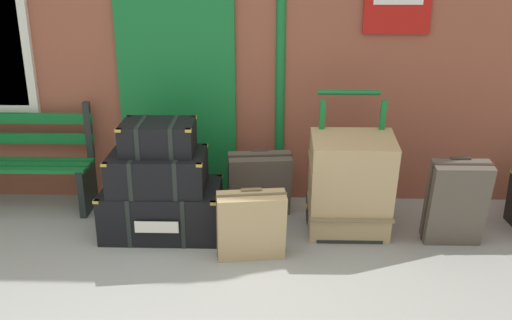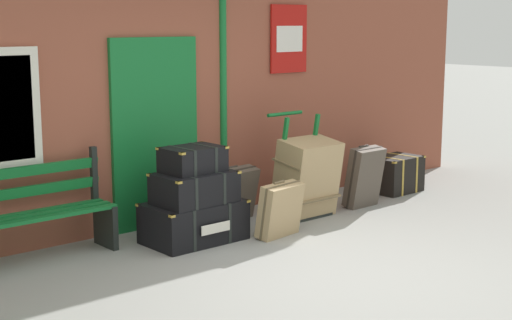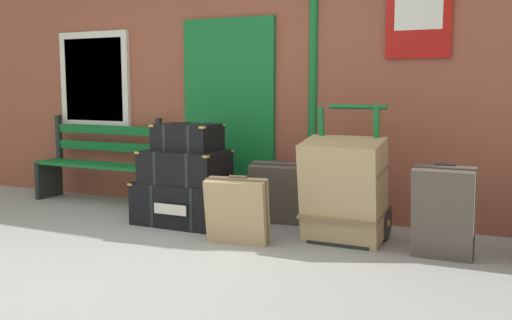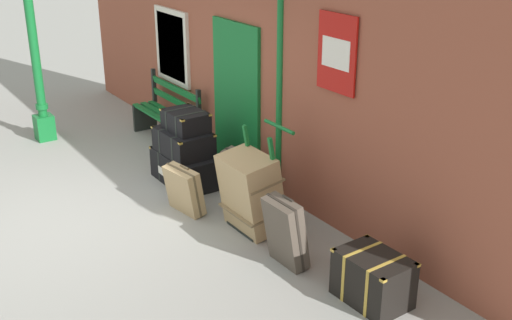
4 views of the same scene
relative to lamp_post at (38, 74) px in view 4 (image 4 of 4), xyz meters
The scene contains 13 objects.
ground_plane 3.22m from the lamp_post, 10.75° to the right, with size 60.00×60.00×0.00m, color gray.
brick_facade 3.63m from the lamp_post, 34.41° to the left, with size 10.40×0.35×3.20m.
lamp_post is the anchor object (origin of this frame).
platform_bench 2.10m from the lamp_post, 52.75° to the left, with size 1.60×0.43×1.01m.
steamer_trunk_base 3.10m from the lamp_post, 21.72° to the left, with size 1.01×0.68×0.43m.
steamer_trunk_middle 2.99m from the lamp_post, 21.14° to the left, with size 0.82×0.56×0.33m.
steamer_trunk_top 2.98m from the lamp_post, 21.78° to the left, with size 0.62×0.46×0.27m.
porters_trolley 4.62m from the lamp_post, 15.74° to the left, with size 0.71×0.57×1.20m.
large_brown_trunk 4.55m from the lamp_post, 13.63° to the left, with size 0.70×0.57×0.94m.
suitcase_olive 5.36m from the lamp_post, 10.02° to the left, with size 0.48×0.32×0.77m.
suitcase_umber 3.97m from the lamp_post, 22.13° to the left, with size 0.60×0.37×0.64m.
suitcase_tan 3.70m from the lamp_post, 10.12° to the left, with size 0.57×0.34×0.60m.
corner_trunk 6.40m from the lamp_post, 11.16° to the left, with size 0.70×0.51×0.49m.
Camera 4 is at (6.91, -1.99, 3.52)m, focal length 44.77 mm.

